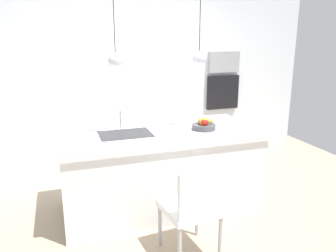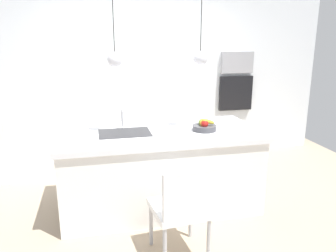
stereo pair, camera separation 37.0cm
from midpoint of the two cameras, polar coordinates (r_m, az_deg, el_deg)
name	(u,v)px [view 1 (the left image)]	position (r m, az deg, el deg)	size (l,w,h in m)	color
floor	(160,205)	(4.07, -4.05, -13.29)	(6.60, 6.60, 0.00)	tan
back_wall	(128,79)	(5.24, -8.90, 7.95)	(6.00, 0.10, 2.60)	white
kitchen_island	(160,169)	(3.87, -4.18, -7.34)	(2.22, 1.06, 0.91)	white
sink_basin	(125,135)	(3.66, -10.16, -1.48)	(0.56, 0.40, 0.02)	#2D2D30
faucet	(121,117)	(3.82, -10.74, 1.51)	(0.02, 0.17, 0.22)	silver
fruit_bowl	(204,125)	(3.77, 3.31, 0.15)	(0.27, 0.27, 0.16)	#4C4C51
microwave	(224,62)	(5.64, 7.59, 10.75)	(0.54, 0.08, 0.34)	#9E9EA3
oven	(223,92)	(5.70, 7.42, 5.73)	(0.56, 0.08, 0.56)	black
chair_near	(193,206)	(2.98, 0.70, -13.50)	(0.51, 0.52, 0.89)	white
pendant_light_left	(115,59)	(3.51, -11.99, 11.01)	(0.16, 0.16, 0.76)	silver
pendant_light_right	(199,58)	(3.73, 2.44, 11.53)	(0.16, 0.16, 0.76)	silver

